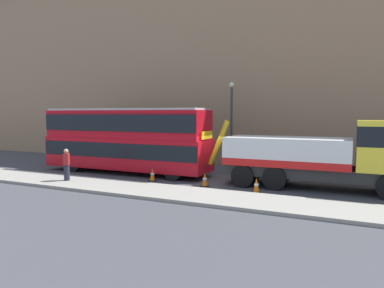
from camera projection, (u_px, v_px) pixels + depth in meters
name	position (u px, v px, depth m)	size (l,w,h in m)	color
ground_plane	(217.00, 180.00, 19.95)	(120.00, 120.00, 0.00)	#424247
near_kerb	(185.00, 194.00, 16.15)	(60.00, 2.80, 0.15)	gray
building_facade	(251.00, 53.00, 25.22)	(60.00, 1.50, 16.00)	#9E7A5B
recovery_tow_truck	(324.00, 154.00, 17.36)	(10.15, 2.71, 3.67)	#2D2D2D
double_decker_bus	(126.00, 138.00, 22.24)	(11.07, 2.64, 4.06)	#B70C19
pedestrian_onlooker	(67.00, 165.00, 19.03)	(0.43, 0.48, 1.71)	#232333
traffic_cone_near_bus	(152.00, 175.00, 19.70)	(0.36, 0.36, 0.72)	orange
traffic_cone_midway	(205.00, 180.00, 18.24)	(0.36, 0.36, 0.72)	orange
traffic_cone_near_truck	(256.00, 186.00, 16.77)	(0.36, 0.36, 0.72)	orange
street_lamp	(231.00, 118.00, 23.92)	(0.36, 0.36, 5.83)	#38383D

